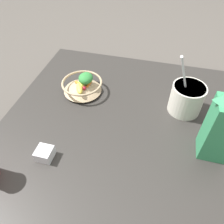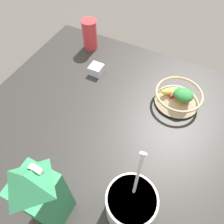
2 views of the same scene
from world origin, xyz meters
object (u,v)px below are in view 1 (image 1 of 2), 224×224
object	(u,v)px
fruit_bowl	(83,85)
milk_carton	(223,125)
yogurt_tub	(187,97)
spice_jar	(45,154)

from	to	relation	value
fruit_bowl	milk_carton	size ratio (longest dim) A/B	0.65
fruit_bowl	yogurt_tub	distance (m)	0.46
fruit_bowl	spice_jar	xyz separation A→B (m)	(0.37, -0.01, -0.02)
yogurt_tub	spice_jar	size ratio (longest dim) A/B	4.65
milk_carton	spice_jar	distance (m)	0.60
spice_jar	fruit_bowl	bearing A→B (deg)	178.78
yogurt_tub	spice_jar	xyz separation A→B (m)	(0.37, -0.47, -0.05)
milk_carton	spice_jar	bearing A→B (deg)	-73.20
fruit_bowl	yogurt_tub	xyz separation A→B (m)	(0.01, 0.46, 0.03)
milk_carton	yogurt_tub	distance (m)	0.23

